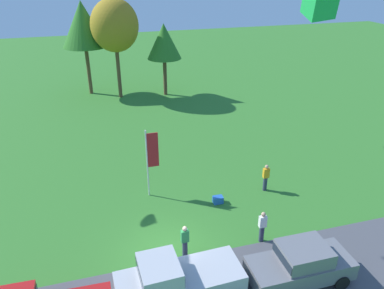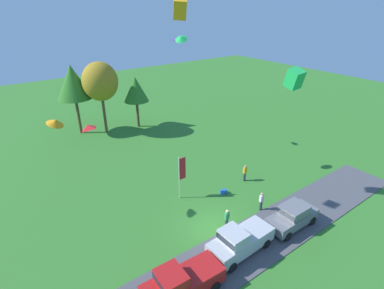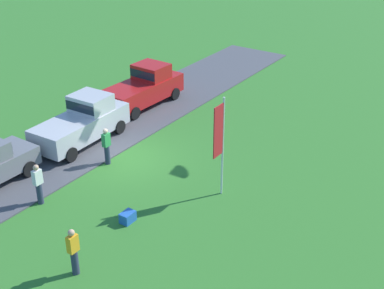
{
  "view_description": "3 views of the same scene",
  "coord_description": "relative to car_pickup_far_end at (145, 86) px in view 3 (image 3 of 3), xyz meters",
  "views": [
    {
      "loc": [
        -2.59,
        -13.46,
        12.41
      ],
      "look_at": [
        2.45,
        4.15,
        3.34
      ],
      "focal_mm": 35.0,
      "sensor_mm": 36.0,
      "label": 1
    },
    {
      "loc": [
        -12.14,
        -13.76,
        15.98
      ],
      "look_at": [
        0.4,
        3.5,
        5.77
      ],
      "focal_mm": 28.0,
      "sensor_mm": 36.0,
      "label": 2
    },
    {
      "loc": [
        15.87,
        14.2,
        11.56
      ],
      "look_at": [
        1.47,
        4.44,
        2.68
      ],
      "focal_mm": 50.0,
      "sensor_mm": 36.0,
      "label": 3
    }
  ],
  "objects": [
    {
      "name": "flag_banner",
      "position": [
        5.72,
        8.29,
        1.53
      ],
      "size": [
        0.71,
        0.08,
        4.17
      ],
      "color": "silver",
      "rests_on": "ground"
    },
    {
      "name": "ground_plane",
      "position": [
        5.44,
        3.39,
        -1.11
      ],
      "size": [
        120.0,
        120.0,
        0.0
      ],
      "primitive_type": "plane",
      "color": "#337528"
    },
    {
      "name": "car_pickup_mid_row",
      "position": [
        5.17,
        0.44,
        0.0
      ],
      "size": [
        5.06,
        2.18,
        2.14
      ],
      "color": "#B7B7BC",
      "rests_on": "ground"
    },
    {
      "name": "person_watching_sky",
      "position": [
        10.07,
        2.82,
        -0.23
      ],
      "size": [
        0.36,
        0.24,
        1.71
      ],
      "color": "#2D334C",
      "rests_on": "ground"
    },
    {
      "name": "person_on_lawn",
      "position": [
        12.24,
        6.92,
        -0.23
      ],
      "size": [
        0.36,
        0.24,
        1.71
      ],
      "color": "#2D334C",
      "rests_on": "ground"
    },
    {
      "name": "car_pickup_far_end",
      "position": [
        0.0,
        0.0,
        0.0
      ],
      "size": [
        5.07,
        2.19,
        2.14
      ],
      "color": "red",
      "rests_on": "ground"
    },
    {
      "name": "person_beside_suv",
      "position": [
        6.21,
        2.83,
        -0.23
      ],
      "size": [
        0.36,
        0.24,
        1.71
      ],
      "color": "#2D334C",
      "rests_on": "ground"
    },
    {
      "name": "cooler_box",
      "position": [
        9.11,
        6.45,
        -0.91
      ],
      "size": [
        0.56,
        0.4,
        0.4
      ],
      "primitive_type": "cube",
      "color": "blue",
      "rests_on": "ground"
    },
    {
      "name": "pavement_strip",
      "position": [
        5.44,
        0.46,
        -1.08
      ],
      "size": [
        36.0,
        4.4,
        0.06
      ],
      "primitive_type": "cube",
      "color": "#4C4C51",
      "rests_on": "ground"
    }
  ]
}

